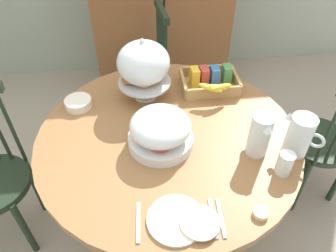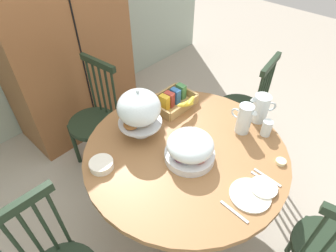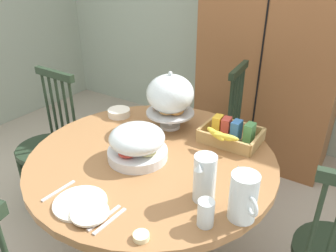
# 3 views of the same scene
# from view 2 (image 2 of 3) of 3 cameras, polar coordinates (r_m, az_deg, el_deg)

# --- Properties ---
(ground_plane) EXTENTS (10.00, 10.00, 0.00)m
(ground_plane) POSITION_cam_2_polar(r_m,az_deg,el_deg) (2.34, 1.60, -17.40)
(ground_plane) COLOR #A89E8E
(wooden_armoire) EXTENTS (1.18, 0.60, 1.96)m
(wooden_armoire) POSITION_cam_2_polar(r_m,az_deg,el_deg) (2.71, -20.95, 17.05)
(wooden_armoire) COLOR brown
(wooden_armoire) RESTS_ON ground_plane
(dining_table) EXTENTS (1.26, 1.26, 0.74)m
(dining_table) POSITION_cam_2_polar(r_m,az_deg,el_deg) (1.91, 3.34, -8.80)
(dining_table) COLOR olive
(dining_table) RESTS_ON ground_plane
(windsor_chair_near_window) EXTENTS (0.40, 0.40, 0.97)m
(windsor_chair_near_window) POSITION_cam_2_polar(r_m,az_deg,el_deg) (2.45, -14.53, 0.84)
(windsor_chair_near_window) COLOR #1E2D1E
(windsor_chair_near_window) RESTS_ON ground_plane
(windsor_chair_far_side) EXTENTS (0.40, 0.40, 0.97)m
(windsor_chair_far_side) POSITION_cam_2_polar(r_m,az_deg,el_deg) (2.59, 14.83, 3.26)
(windsor_chair_far_side) COLOR #1E2D1E
(windsor_chair_far_side) RESTS_ON ground_plane
(pastry_stand_with_dome) EXTENTS (0.28, 0.28, 0.34)m
(pastry_stand_with_dome) POSITION_cam_2_polar(r_m,az_deg,el_deg) (1.73, -5.90, 3.37)
(pastry_stand_with_dome) COLOR silver
(pastry_stand_with_dome) RESTS_ON dining_table
(fruit_platter_covered) EXTENTS (0.30, 0.30, 0.18)m
(fruit_platter_covered) POSITION_cam_2_polar(r_m,az_deg,el_deg) (1.64, 4.43, -4.56)
(fruit_platter_covered) COLOR silver
(fruit_platter_covered) RESTS_ON dining_table
(orange_juice_pitcher) EXTENTS (0.16, 0.15, 0.20)m
(orange_juice_pitcher) POSITION_cam_2_polar(r_m,az_deg,el_deg) (2.00, 18.15, 3.23)
(orange_juice_pitcher) COLOR silver
(orange_juice_pitcher) RESTS_ON dining_table
(milk_pitcher) EXTENTS (0.09, 0.18, 0.21)m
(milk_pitcher) POSITION_cam_2_polar(r_m,az_deg,el_deg) (1.87, 15.12, 1.22)
(milk_pitcher) COLOR silver
(milk_pitcher) RESTS_ON dining_table
(cereal_basket) EXTENTS (0.32, 0.30, 0.12)m
(cereal_basket) POSITION_cam_2_polar(r_m,az_deg,el_deg) (2.05, 1.32, 5.19)
(cereal_basket) COLOR tan
(cereal_basket) RESTS_ON dining_table
(china_plate_large) EXTENTS (0.22, 0.22, 0.01)m
(china_plate_large) POSITION_cam_2_polar(r_m,az_deg,el_deg) (1.59, 16.28, -13.27)
(china_plate_large) COLOR white
(china_plate_large) RESTS_ON dining_table
(china_plate_small) EXTENTS (0.15, 0.15, 0.01)m
(china_plate_small) POSITION_cam_2_polar(r_m,az_deg,el_deg) (1.63, 18.76, -11.63)
(china_plate_small) COLOR white
(china_plate_small) RESTS_ON china_plate_large
(cereal_bowl) EXTENTS (0.14, 0.14, 0.04)m
(cereal_bowl) POSITION_cam_2_polar(r_m,az_deg,el_deg) (1.68, -13.31, -7.62)
(cereal_bowl) COLOR white
(cereal_bowl) RESTS_ON dining_table
(drinking_glass) EXTENTS (0.06, 0.06, 0.11)m
(drinking_glass) POSITION_cam_2_polar(r_m,az_deg,el_deg) (1.92, 19.34, -0.39)
(drinking_glass) COLOR silver
(drinking_glass) RESTS_ON dining_table
(butter_dish) EXTENTS (0.06, 0.06, 0.02)m
(butter_dish) POSITION_cam_2_polar(r_m,az_deg,el_deg) (1.80, 21.86, -6.73)
(butter_dish) COLOR beige
(butter_dish) RESTS_ON dining_table
(table_knife) EXTENTS (0.02, 0.17, 0.01)m
(table_knife) POSITION_cam_2_polar(r_m,az_deg,el_deg) (1.68, 18.92, -10.39)
(table_knife) COLOR silver
(table_knife) RESTS_ON dining_table
(dinner_fork) EXTENTS (0.02, 0.17, 0.01)m
(dinner_fork) POSITION_cam_2_polar(r_m,az_deg,el_deg) (1.70, 19.45, -9.80)
(dinner_fork) COLOR silver
(dinner_fork) RESTS_ON dining_table
(soup_spoon) EXTENTS (0.02, 0.17, 0.01)m
(soup_spoon) POSITION_cam_2_polar(r_m,az_deg,el_deg) (1.52, 13.23, -16.54)
(soup_spoon) COLOR silver
(soup_spoon) RESTS_ON dining_table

